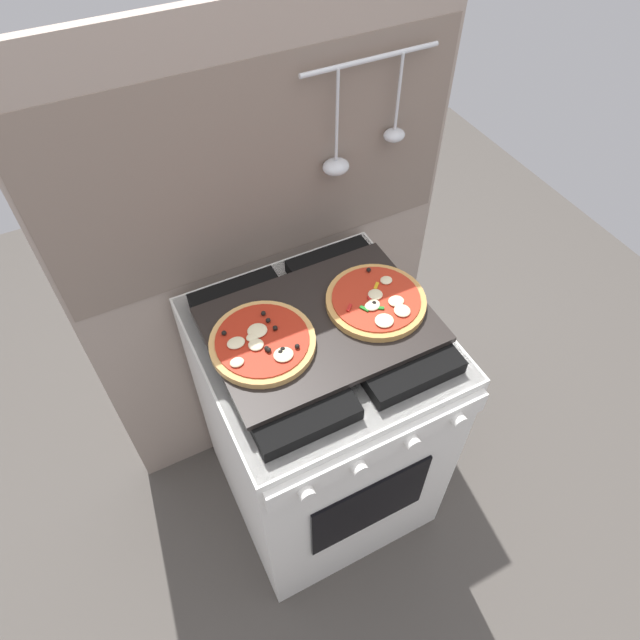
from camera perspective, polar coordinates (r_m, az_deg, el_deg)
name	(u,v)px	position (r m, az deg, el deg)	size (l,w,h in m)	color
ground_plane	(320,484)	(2.16, 0.00, -16.19)	(4.00, 4.00, 0.00)	#4C4742
kitchen_backsplash	(269,274)	(1.68, -5.13, 4.64)	(1.10, 0.09, 1.55)	gray
stove	(320,421)	(1.76, 0.02, -10.17)	(0.60, 0.64, 0.90)	white
baking_tray	(320,325)	(1.38, 0.00, -0.48)	(0.54, 0.38, 0.02)	black
pizza_left	(262,342)	(1.33, -5.83, -2.24)	(0.25, 0.25, 0.03)	tan
pizza_right	(376,301)	(1.42, 5.71, 1.92)	(0.25, 0.25, 0.03)	tan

